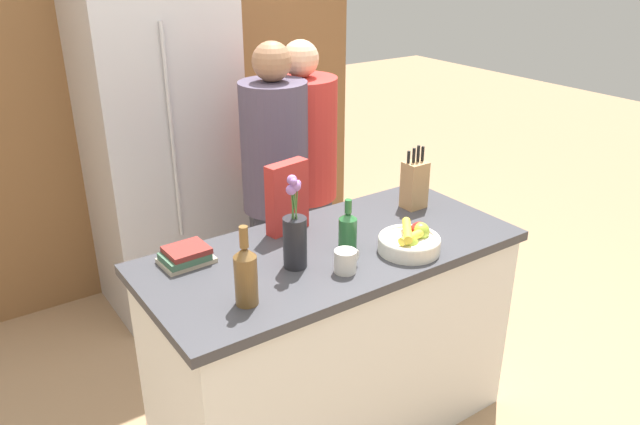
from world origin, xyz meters
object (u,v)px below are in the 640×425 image
object	(u,v)px
bottle_oil	(246,274)
bottle_vinegar	(348,230)
flower_vase	(295,235)
knife_block	(414,184)
coffee_mug	(346,261)
cereal_box	(287,197)
person_in_blue	(302,175)
person_at_sink	(276,184)
refrigerator	(161,138)
fruit_bowl	(411,241)
book_stack	(186,256)

from	to	relation	value
bottle_oil	bottle_vinegar	bearing A→B (deg)	13.68
bottle_oil	flower_vase	bearing A→B (deg)	24.84
knife_block	coffee_mug	distance (m)	0.69
cereal_box	coffee_mug	distance (m)	0.43
bottle_oil	person_in_blue	xyz separation A→B (m)	(0.86, 0.99, -0.13)
person_at_sink	knife_block	bearing A→B (deg)	-37.73
refrigerator	bottle_vinegar	bearing A→B (deg)	-83.39
fruit_bowl	person_at_sink	world-z (taller)	person_at_sink
fruit_bowl	book_stack	size ratio (longest dim) A/B	1.24
person_in_blue	person_at_sink	bearing A→B (deg)	-176.67
knife_block	cereal_box	xyz separation A→B (m)	(-0.61, 0.11, 0.04)
fruit_bowl	bottle_oil	xyz separation A→B (m)	(-0.72, 0.02, 0.07)
fruit_bowl	knife_block	distance (m)	0.45
fruit_bowl	cereal_box	bearing A→B (deg)	124.63
refrigerator	book_stack	distance (m)	1.30
fruit_bowl	bottle_oil	world-z (taller)	bottle_oil
refrigerator	cereal_box	xyz separation A→B (m)	(0.07, -1.21, 0.04)
cereal_box	book_stack	distance (m)	0.49
book_stack	person_in_blue	distance (m)	1.10
refrigerator	book_stack	size ratio (longest dim) A/B	10.26
cereal_box	bottle_vinegar	size ratio (longest dim) A/B	1.42
person_in_blue	refrigerator	bearing A→B (deg)	109.99
bottle_oil	person_at_sink	bearing A→B (deg)	54.12
fruit_bowl	person_at_sink	xyz separation A→B (m)	(-0.07, 0.92, -0.04)
book_stack	bottle_vinegar	bearing A→B (deg)	-24.16
fruit_bowl	cereal_box	world-z (taller)	cereal_box
fruit_bowl	person_in_blue	world-z (taller)	person_in_blue
flower_vase	cereal_box	xyz separation A→B (m)	(0.14, 0.28, 0.02)
book_stack	person_in_blue	bearing A→B (deg)	33.34
flower_vase	bottle_oil	distance (m)	0.30
bottle_vinegar	coffee_mug	bearing A→B (deg)	-129.03
fruit_bowl	coffee_mug	world-z (taller)	fruit_bowl
person_in_blue	fruit_bowl	bearing A→B (deg)	-117.77
coffee_mug	bottle_vinegar	xyz separation A→B (m)	(0.11, 0.14, 0.04)
knife_block	person_in_blue	xyz separation A→B (m)	(-0.16, 0.69, -0.13)
coffee_mug	bottle_vinegar	size ratio (longest dim) A/B	0.55
knife_block	person_at_sink	xyz separation A→B (m)	(-0.38, 0.60, -0.11)
flower_vase	coffee_mug	size ratio (longest dim) A/B	3.07
cereal_box	book_stack	xyz separation A→B (m)	(-0.47, -0.03, -0.12)
fruit_bowl	bottle_vinegar	size ratio (longest dim) A/B	1.15
flower_vase	person_at_sink	world-z (taller)	person_at_sink
refrigerator	flower_vase	distance (m)	1.49
fruit_bowl	bottle_vinegar	world-z (taller)	bottle_vinegar
fruit_bowl	person_in_blue	distance (m)	1.03
bottle_vinegar	person_in_blue	xyz separation A→B (m)	(0.35, 0.86, -0.10)
book_stack	bottle_oil	world-z (taller)	bottle_oil
person_in_blue	bottle_oil	bearing A→B (deg)	-150.63
knife_block	bottle_vinegar	bearing A→B (deg)	-161.50
person_in_blue	cereal_box	bearing A→B (deg)	-147.15
coffee_mug	person_at_sink	xyz separation A→B (m)	(0.24, 0.91, -0.04)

